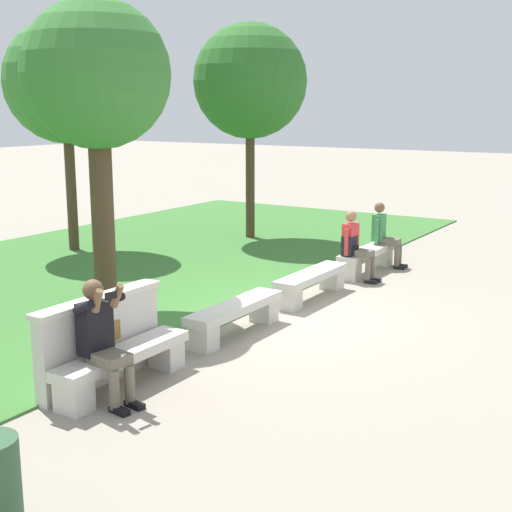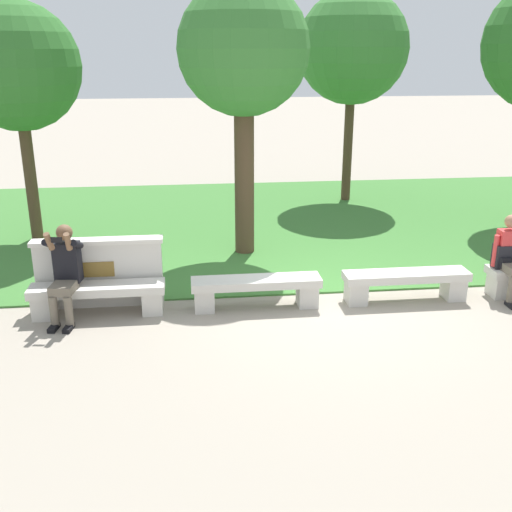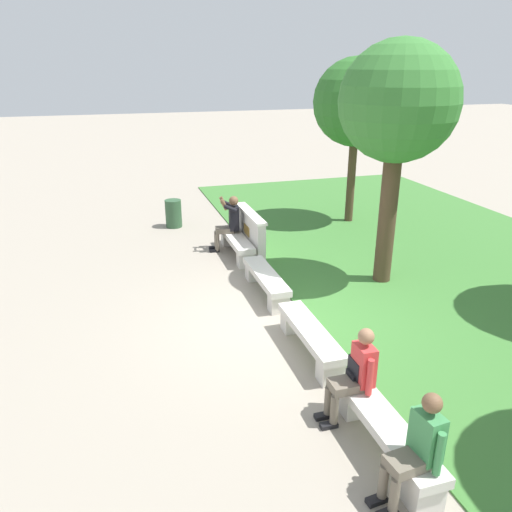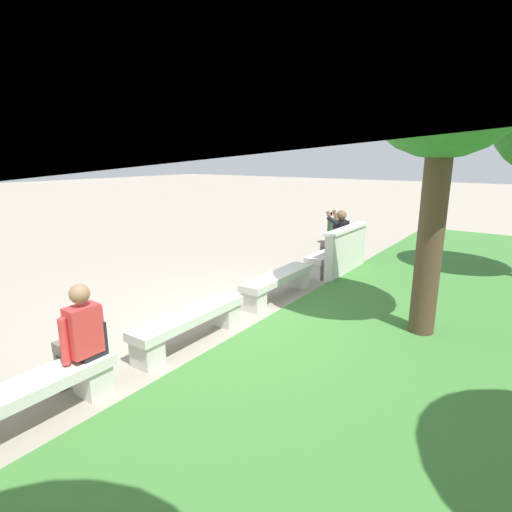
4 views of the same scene
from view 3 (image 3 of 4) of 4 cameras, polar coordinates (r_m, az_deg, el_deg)
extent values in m
plane|color=gray|center=(8.82, 3.35, -7.34)|extent=(80.00, 80.00, 0.00)
cube|color=#3D7533|center=(10.98, 25.41, -3.43)|extent=(20.53, 8.00, 0.03)
cube|color=beige|center=(11.58, -2.24, 1.94)|extent=(1.86, 0.40, 0.12)
cube|color=beige|center=(12.34, -3.10, 2.04)|extent=(0.28, 0.34, 0.33)
cube|color=beige|center=(10.99, -1.23, -0.40)|extent=(0.28, 0.34, 0.33)
cube|color=beige|center=(9.59, 1.14, -2.26)|extent=(1.86, 0.40, 0.12)
cube|color=beige|center=(10.34, -0.14, -1.83)|extent=(0.28, 0.34, 0.33)
cube|color=beige|center=(9.05, 2.58, -5.37)|extent=(0.28, 0.34, 0.33)
cube|color=beige|center=(7.73, 6.25, -8.55)|extent=(1.86, 0.40, 0.12)
cube|color=beige|center=(8.44, 4.22, -7.49)|extent=(0.28, 0.34, 0.33)
cube|color=beige|center=(7.27, 8.50, -12.85)|extent=(0.28, 0.34, 0.33)
cube|color=beige|center=(6.11, 14.72, -18.30)|extent=(1.86, 0.40, 0.12)
cube|color=beige|center=(6.75, 11.19, -16.09)|extent=(0.28, 0.34, 0.33)
cube|color=beige|center=(5.81, 18.60, -24.25)|extent=(0.28, 0.34, 0.33)
cube|color=beige|center=(11.64, -0.62, 2.49)|extent=(1.78, 0.18, 0.95)
cube|color=silver|center=(11.49, -0.63, 4.88)|extent=(1.84, 0.24, 0.06)
cube|color=brown|center=(11.58, -1.09, 2.98)|extent=(0.44, 0.02, 0.22)
cube|color=black|center=(12.11, -4.83, 0.94)|extent=(0.13, 0.25, 0.06)
cylinder|color=#6B6051|center=(12.05, -4.53, 1.89)|extent=(0.11, 0.11, 0.42)
cube|color=black|center=(11.92, -4.77, 0.61)|extent=(0.13, 0.25, 0.06)
cylinder|color=#6B6051|center=(11.86, -4.46, 1.58)|extent=(0.11, 0.11, 0.42)
cube|color=#6B6051|center=(11.88, -3.62, 3.01)|extent=(0.36, 0.46, 0.12)
cube|color=black|center=(11.81, -2.54, 4.35)|extent=(0.37, 0.27, 0.56)
sphere|color=brown|center=(11.70, -2.57, 6.32)|extent=(0.22, 0.22, 0.22)
cylinder|color=black|center=(11.91, -3.13, 5.93)|extent=(0.13, 0.32, 0.21)
cylinder|color=brown|center=(11.81, -3.79, 6.19)|extent=(0.13, 0.20, 0.27)
cylinder|color=black|center=(11.54, -2.96, 5.44)|extent=(0.13, 0.32, 0.21)
cylinder|color=brown|center=(11.57, -3.69, 5.88)|extent=(0.08, 0.18, 0.27)
cube|color=black|center=(11.68, -4.04, 6.21)|extent=(0.15, 0.03, 0.08)
cube|color=black|center=(6.69, 7.66, -17.67)|extent=(0.10, 0.22, 0.06)
cylinder|color=#6B6051|center=(6.58, 8.25, -16.13)|extent=(0.10, 0.10, 0.42)
cube|color=black|center=(6.56, 8.32, -18.59)|extent=(0.10, 0.22, 0.06)
cylinder|color=#6B6051|center=(6.45, 8.93, -17.04)|extent=(0.10, 0.10, 0.42)
cube|color=#6B6051|center=(6.42, 10.23, -14.33)|extent=(0.28, 0.40, 0.12)
cube|color=#D83838|center=(6.37, 12.20, -12.01)|extent=(0.32, 0.20, 0.52)
sphere|color=#9E7051|center=(6.17, 12.48, -8.97)|extent=(0.20, 0.20, 0.20)
cylinder|color=#D83838|center=(6.53, 11.18, -11.51)|extent=(0.08, 0.08, 0.48)
cylinder|color=#D83838|center=(6.25, 12.87, -13.36)|extent=(0.08, 0.08, 0.48)
cube|color=black|center=(5.81, 13.60, -25.48)|extent=(0.12, 0.23, 0.06)
cylinder|color=#6B6051|center=(5.69, 14.33, -23.79)|extent=(0.10, 0.10, 0.42)
cylinder|color=#6B6051|center=(5.60, 15.53, -24.90)|extent=(0.10, 0.10, 0.42)
cube|color=#6B6051|center=(5.55, 16.80, -21.68)|extent=(0.32, 0.43, 0.12)
cube|color=#3D894C|center=(5.50, 18.98, -18.85)|extent=(0.34, 0.23, 0.52)
sphere|color=brown|center=(5.27, 19.50, -15.57)|extent=(0.20, 0.20, 0.20)
cylinder|color=#3D894C|center=(5.63, 17.37, -18.21)|extent=(0.08, 0.08, 0.48)
cylinder|color=#3D894C|center=(5.42, 20.20, -20.46)|extent=(0.08, 0.08, 0.48)
cube|color=black|center=(6.49, 11.75, -12.78)|extent=(0.28, 0.20, 0.36)
cube|color=black|center=(6.48, 10.82, -13.50)|extent=(0.20, 0.06, 0.16)
torus|color=black|center=(6.38, 11.89, -11.28)|extent=(0.10, 0.02, 0.10)
cylinder|color=#4C3826|center=(14.15, 10.84, 8.89)|extent=(0.22, 0.22, 2.57)
sphere|color=#2D6B28|center=(13.88, 11.42, 16.85)|extent=(2.29, 2.29, 2.29)
cylinder|color=#4C3826|center=(10.18, 14.82, 4.72)|extent=(0.35, 0.35, 2.89)
sphere|color=#387A33|center=(9.81, 16.00, 16.59)|extent=(2.21, 2.21, 2.21)
cylinder|color=#2D5133|center=(13.83, -9.41, 4.81)|extent=(0.44, 0.44, 0.75)
camera|label=1|loc=(16.38, -26.64, 15.17)|focal=50.00mm
camera|label=2|loc=(10.65, -46.98, 11.08)|focal=42.00mm
camera|label=4|loc=(7.06, 49.16, -0.53)|focal=28.00mm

